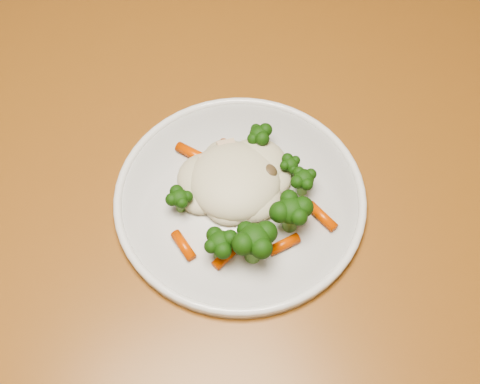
# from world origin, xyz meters

# --- Properties ---
(dining_table) EXTENTS (1.38, 1.04, 0.75)m
(dining_table) POSITION_xyz_m (-0.06, -0.34, 0.66)
(dining_table) COLOR #925721
(dining_table) RESTS_ON ground
(plate) EXTENTS (0.30, 0.30, 0.01)m
(plate) POSITION_xyz_m (-0.02, -0.38, 0.76)
(plate) COLOR silver
(plate) RESTS_ON dining_table
(meal) EXTENTS (0.19, 0.21, 0.05)m
(meal) POSITION_xyz_m (-0.01, -0.39, 0.78)
(meal) COLOR beige
(meal) RESTS_ON plate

